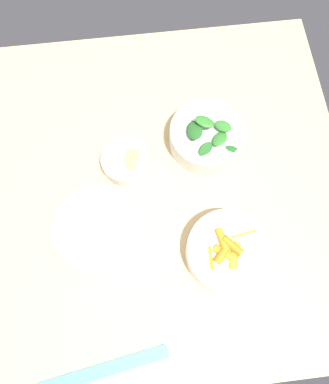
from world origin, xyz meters
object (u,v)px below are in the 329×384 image
ruler (100,371)px  bowl_cookies (126,161)px  bowl_beans_hotdog (99,228)px  bowl_greens (207,136)px  bowl_carrots (228,251)px

ruler → bowl_cookies: bearing=-101.6°
ruler → bowl_beans_hotdog: bearing=-93.6°
bowl_greens → bowl_cookies: (0.20, 0.04, -0.01)m
bowl_greens → ruler: bearing=59.1°
bowl_carrots → bowl_greens: (0.00, -0.28, 0.00)m
bowl_beans_hotdog → bowl_cookies: bowl_beans_hotdog is taller
bowl_carrots → ruler: 0.36m
bowl_carrots → ruler: bearing=35.2°
bowl_greens → bowl_carrots: bearing=90.8°
bowl_beans_hotdog → ruler: (0.02, 0.29, -0.02)m
bowl_greens → ruler: 0.57m
bowl_carrots → bowl_cookies: 0.32m
bowl_greens → bowl_cookies: bowl_greens is taller
bowl_carrots → bowl_greens: size_ratio=1.02×
bowl_carrots → bowl_greens: bearing=-89.2°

